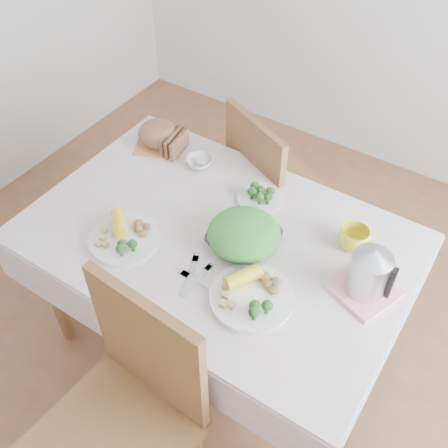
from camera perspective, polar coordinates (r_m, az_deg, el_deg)
The scene contains 18 objects.
floor at distance 2.68m, azimuth -0.61°, elevation -12.44°, with size 3.60×3.60×0.00m, color brown.
dining_table at distance 2.36m, azimuth -0.68°, elevation -7.64°, with size 1.40×0.90×0.75m, color brown.
tablecloth at distance 2.07m, azimuth -0.77°, elevation -1.35°, with size 1.50×1.00×0.01m, color beige.
chair_near at distance 1.98m, azimuth -11.67°, elevation -22.34°, with size 0.48×0.48×1.06m, color brown.
chair_far at distance 2.70m, azimuth 6.50°, elevation 3.32°, with size 0.44×0.44×0.98m, color brown.
salad_bowl at distance 2.01m, azimuth 2.16°, elevation -1.72°, with size 0.26×0.26×0.06m, color white.
dinner_plate_left at distance 2.07m, azimuth -10.75°, elevation -1.71°, with size 0.28×0.28×0.02m, color white.
dinner_plate_right at distance 1.86m, azimuth 3.01°, elevation -8.02°, with size 0.30×0.30×0.03m, color white.
broccoli_plate at distance 2.21m, azimuth 3.97°, elevation 2.79°, with size 0.20×0.20×0.02m, color beige.
napkin at distance 2.53m, azimuth -7.08°, elevation 8.67°, with size 0.21×0.21×0.00m, color #DB7E41.
bread_loaf at distance 2.49m, azimuth -7.20°, elevation 9.70°, with size 0.19×0.18×0.11m, color brown.
fruit_bowl at distance 2.38m, azimuth -2.73°, elevation 6.77°, with size 0.12×0.12×0.04m, color white.
yellow_mug at distance 2.05m, azimuth 13.97°, elevation -1.58°, with size 0.12×0.12×0.09m, color yellow.
pink_tray at distance 1.95m, azimuth 14.96°, elevation -6.88°, with size 0.21×0.21×0.02m, color pink.
electric_kettle at distance 1.87m, azimuth 15.60°, elevation -4.76°, with size 0.14×0.14×0.20m, color #B2B5BA.
fork_left at distance 1.93m, azimuth -3.66°, elevation -5.69°, with size 0.02×0.20×0.00m, color silver.
fork_right at distance 1.92m, azimuth -3.09°, elevation -6.17°, with size 0.02×0.18×0.00m, color silver.
knife at distance 1.91m, azimuth -2.08°, elevation -6.55°, with size 0.02×0.21×0.00m, color silver.
Camera 1 is at (0.80, -1.16, 2.27)m, focal length 42.00 mm.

